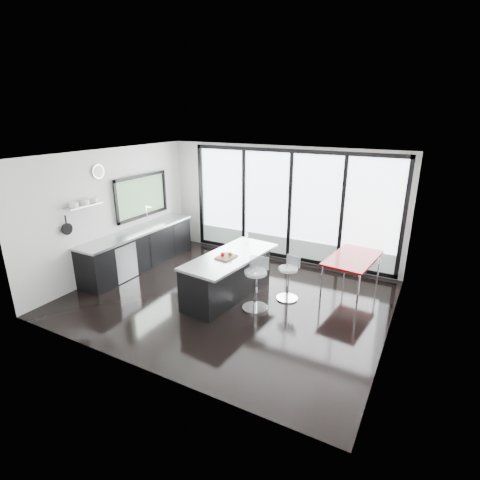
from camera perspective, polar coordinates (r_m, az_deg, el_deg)
The scene contains 11 objects.
floor at distance 7.61m, azimuth -1.76°, elevation -8.76°, with size 6.00×5.00×0.00m, color black.
ceiling at distance 6.78m, azimuth -2.00°, elevation 12.71°, with size 6.00×5.00×0.00m, color white.
wall_back at distance 9.14m, azimuth 7.46°, elevation 4.42°, with size 6.00×0.09×2.80m.
wall_front at distance 5.21m, azimuth -15.93°, elevation -6.00°, with size 6.00×0.00×2.80m, color silver.
wall_left at distance 9.04m, azimuth -17.57°, elevation 5.43°, with size 0.26×5.00×2.80m.
wall_right at distance 6.20m, azimuth 22.86°, elevation -2.74°, with size 0.00×5.00×2.80m, color silver.
counter_cabinets at distance 9.22m, azimuth -15.04°, elevation -1.20°, with size 0.69×3.24×1.36m.
island at distance 7.50m, azimuth -1.86°, elevation -5.35°, with size 1.12×2.26×1.16m.
bar_stool_near at distance 7.03m, azimuth 2.36°, elevation -7.63°, with size 0.49×0.49×0.78m, color silver.
bar_stool_far at distance 7.46m, azimuth 7.26°, elevation -6.57°, with size 0.43×0.43×0.68m, color silver.
red_table at distance 8.00m, azimuth 16.58°, elevation -5.09°, with size 0.82×1.44×0.77m, color #6E0203.
Camera 1 is at (3.41, -5.81, 3.53)m, focal length 28.00 mm.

